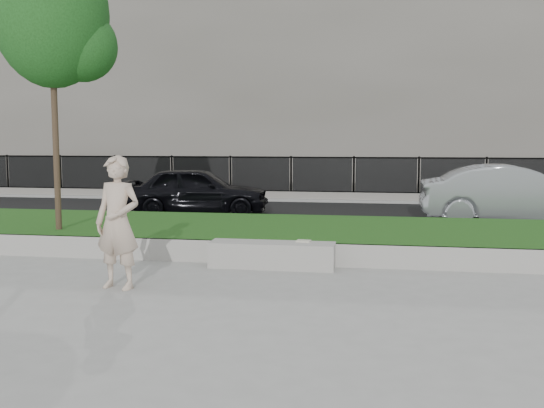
% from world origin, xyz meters
% --- Properties ---
extents(ground, '(90.00, 90.00, 0.00)m').
position_xyz_m(ground, '(0.00, 0.00, 0.00)').
color(ground, gray).
rests_on(ground, ground).
extents(grass_bank, '(34.00, 4.00, 0.40)m').
position_xyz_m(grass_bank, '(0.00, 3.00, 0.20)').
color(grass_bank, black).
rests_on(grass_bank, ground).
extents(grass_kerb, '(34.00, 0.08, 0.40)m').
position_xyz_m(grass_kerb, '(0.00, 1.04, 0.20)').
color(grass_kerb, gray).
rests_on(grass_kerb, ground).
extents(street, '(34.00, 7.00, 0.04)m').
position_xyz_m(street, '(0.00, 8.50, 0.02)').
color(street, black).
rests_on(street, ground).
extents(far_pavement, '(34.00, 3.00, 0.12)m').
position_xyz_m(far_pavement, '(0.00, 13.00, 0.06)').
color(far_pavement, gray).
rests_on(far_pavement, ground).
extents(iron_fence, '(32.00, 0.30, 1.50)m').
position_xyz_m(iron_fence, '(0.00, 12.00, 0.54)').
color(iron_fence, slate).
rests_on(iron_fence, far_pavement).
extents(building_facade, '(34.00, 10.00, 10.00)m').
position_xyz_m(building_facade, '(0.00, 20.00, 5.00)').
color(building_facade, '#645F57').
rests_on(building_facade, ground).
extents(stone_bench, '(2.12, 0.53, 0.43)m').
position_xyz_m(stone_bench, '(0.65, 0.80, 0.22)').
color(stone_bench, gray).
rests_on(stone_bench, ground).
extents(man, '(0.77, 0.58, 1.94)m').
position_xyz_m(man, '(-1.31, -1.01, 0.97)').
color(man, beige).
rests_on(man, ground).
extents(book, '(0.25, 0.19, 0.03)m').
position_xyz_m(book, '(1.17, 0.94, 0.45)').
color(book, beige).
rests_on(book, stone_bench).
extents(young_tree, '(2.29, 2.19, 5.60)m').
position_xyz_m(young_tree, '(-3.74, 1.84, 4.47)').
color(young_tree, '#38281C').
rests_on(young_tree, grass_bank).
extents(car_dark, '(4.25, 2.19, 1.38)m').
position_xyz_m(car_dark, '(-2.66, 7.38, 0.73)').
color(car_dark, black).
rests_on(car_dark, street).
extents(car_silver, '(4.58, 1.63, 1.50)m').
position_xyz_m(car_silver, '(5.79, 6.86, 0.79)').
color(car_silver, gray).
rests_on(car_silver, street).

